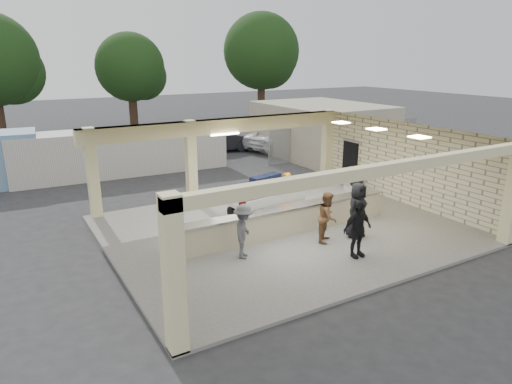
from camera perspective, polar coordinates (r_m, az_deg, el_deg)
ground at (r=16.59m, az=3.26°, el=-4.87°), size 120.00×120.00×0.00m
pavilion at (r=16.79m, az=2.70°, el=0.27°), size 12.01×10.00×3.55m
baggage_counter at (r=15.99m, az=4.28°, el=-3.48°), size 8.20×0.58×0.98m
luggage_cart at (r=17.46m, az=0.90°, el=-0.36°), size 2.91×1.96×1.62m
drum_fan at (r=21.39m, az=12.19°, el=1.70°), size 1.01×0.56×1.12m
baggage_handler at (r=17.55m, az=3.75°, el=-0.33°), size 0.49×0.69×1.73m
passenger_a at (r=15.33m, az=8.95°, el=-3.09°), size 0.87×0.81×1.71m
passenger_b at (r=14.30m, az=12.56°, el=-4.55°), size 1.06×0.39×1.81m
passenger_c at (r=13.92m, az=-1.52°, el=-4.95°), size 0.98×1.11×1.71m
passenger_d at (r=15.83m, az=12.51°, el=-2.23°), size 1.01×0.63×1.92m
car_white_a at (r=31.25m, az=3.04°, el=6.84°), size 5.93×4.28×1.54m
car_white_b at (r=32.52m, az=5.61°, el=7.07°), size 4.78×2.86×1.42m
car_dark at (r=30.33m, az=-4.61°, el=6.52°), size 4.86×2.43×1.55m
container_white at (r=25.35m, az=-16.30°, el=4.87°), size 11.13×2.71×2.39m
fence at (r=29.75m, az=11.58°, el=6.59°), size 12.06×0.06×2.03m
tree_mid at (r=40.51m, az=-15.06°, el=14.52°), size 6.00×5.60×8.00m
tree_right at (r=44.36m, az=0.93°, el=16.82°), size 7.20×7.00×10.00m
adjacent_building at (r=29.46m, az=8.14°, el=7.74°), size 6.00×8.00×3.20m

